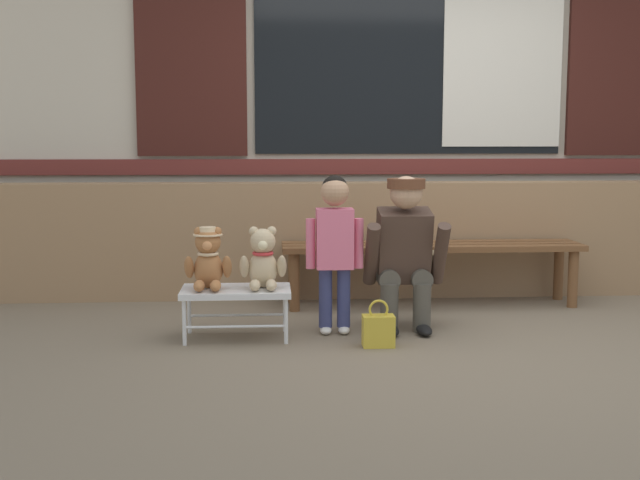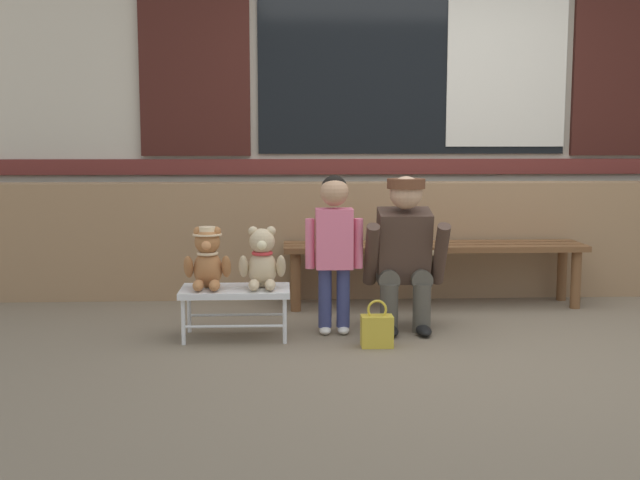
# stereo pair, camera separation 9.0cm
# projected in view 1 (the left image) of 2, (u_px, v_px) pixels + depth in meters

# --- Properties ---
(ground_plane) EXTENTS (60.00, 60.00, 0.00)m
(ground_plane) POSITION_uv_depth(u_px,v_px,m) (460.00, 343.00, 4.68)
(ground_plane) COLOR #756651
(brick_low_wall) EXTENTS (7.71, 0.25, 0.85)m
(brick_low_wall) POSITION_uv_depth(u_px,v_px,m) (416.00, 239.00, 6.04)
(brick_low_wall) COLOR #997551
(brick_low_wall) RESTS_ON ground
(shop_facade) EXTENTS (7.87, 0.26, 3.69)m
(shop_facade) POSITION_uv_depth(u_px,v_px,m) (408.00, 52.00, 6.37)
(shop_facade) COLOR beige
(shop_facade) RESTS_ON ground
(wooden_bench_long) EXTENTS (2.10, 0.40, 0.44)m
(wooden_bench_long) POSITION_uv_depth(u_px,v_px,m) (432.00, 253.00, 5.69)
(wooden_bench_long) COLOR brown
(wooden_bench_long) RESTS_ON ground
(small_display_bench) EXTENTS (0.64, 0.36, 0.30)m
(small_display_bench) POSITION_uv_depth(u_px,v_px,m) (236.00, 294.00, 4.76)
(small_display_bench) COLOR silver
(small_display_bench) RESTS_ON ground
(teddy_bear_with_hat) EXTENTS (0.28, 0.27, 0.36)m
(teddy_bear_with_hat) POSITION_uv_depth(u_px,v_px,m) (208.00, 259.00, 4.73)
(teddy_bear_with_hat) COLOR #A86B3D
(teddy_bear_with_hat) RESTS_ON small_display_bench
(teddy_bear_plain) EXTENTS (0.28, 0.26, 0.36)m
(teddy_bear_plain) POSITION_uv_depth(u_px,v_px,m) (263.00, 260.00, 4.75)
(teddy_bear_plain) COLOR #CCB289
(teddy_bear_plain) RESTS_ON small_display_bench
(child_standing) EXTENTS (0.35, 0.18, 0.96)m
(child_standing) POSITION_uv_depth(u_px,v_px,m) (335.00, 236.00, 4.84)
(child_standing) COLOR navy
(child_standing) RESTS_ON ground
(adult_crouching) EXTENTS (0.50, 0.49, 0.95)m
(adult_crouching) POSITION_uv_depth(u_px,v_px,m) (406.00, 252.00, 4.97)
(adult_crouching) COLOR #4C473D
(adult_crouching) RESTS_ON ground
(handbag_on_ground) EXTENTS (0.18, 0.11, 0.27)m
(handbag_on_ground) POSITION_uv_depth(u_px,v_px,m) (378.00, 330.00, 4.60)
(handbag_on_ground) COLOR gold
(handbag_on_ground) RESTS_ON ground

